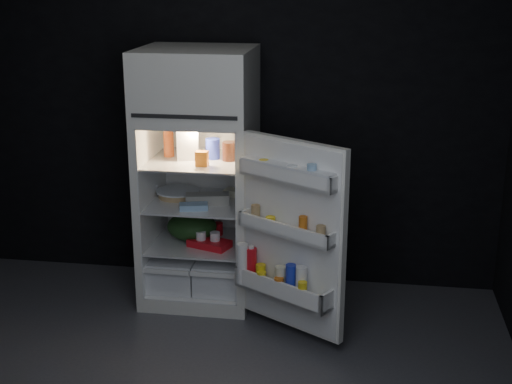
% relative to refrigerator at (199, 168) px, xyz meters
% --- Properties ---
extents(wall_back, '(4.00, 0.00, 2.70)m').
position_rel_refrigerator_xyz_m(wall_back, '(0.12, 0.38, 0.39)').
color(wall_back, black).
rests_on(wall_back, ground).
extents(refrigerator, '(0.76, 0.71, 1.78)m').
position_rel_refrigerator_xyz_m(refrigerator, '(0.00, 0.00, 0.00)').
color(refrigerator, white).
rests_on(refrigerator, ground).
extents(fridge_door, '(0.71, 0.54, 1.22)m').
position_rel_refrigerator_xyz_m(fridge_door, '(0.69, -0.57, -0.27)').
color(fridge_door, white).
rests_on(fridge_door, ground).
extents(milk_jug, '(0.18, 0.18, 0.24)m').
position_rel_refrigerator_xyz_m(milk_jug, '(-0.07, -0.03, 0.19)').
color(milk_jug, white).
rests_on(milk_jug, refrigerator).
extents(mayo_jar, '(0.11, 0.11, 0.14)m').
position_rel_refrigerator_xyz_m(mayo_jar, '(0.10, -0.00, 0.14)').
color(mayo_jar, '#2133B8').
rests_on(mayo_jar, refrigerator).
extents(jam_jar, '(0.10, 0.10, 0.13)m').
position_rel_refrigerator_xyz_m(jam_jar, '(0.22, -0.03, 0.14)').
color(jam_jar, black).
rests_on(jam_jar, refrigerator).
extents(amber_bottle, '(0.09, 0.09, 0.22)m').
position_rel_refrigerator_xyz_m(amber_bottle, '(-0.22, 0.02, 0.18)').
color(amber_bottle, '#B4481C').
rests_on(amber_bottle, refrigerator).
extents(small_carton, '(0.08, 0.06, 0.10)m').
position_rel_refrigerator_xyz_m(small_carton, '(0.07, -0.20, 0.12)').
color(small_carton, '#C56317').
rests_on(small_carton, refrigerator).
extents(egg_carton, '(0.32, 0.18, 0.07)m').
position_rel_refrigerator_xyz_m(egg_carton, '(0.08, -0.09, -0.19)').
color(egg_carton, gray).
rests_on(egg_carton, refrigerator).
extents(pie, '(0.37, 0.37, 0.04)m').
position_rel_refrigerator_xyz_m(pie, '(-0.17, 0.03, -0.21)').
color(pie, '#A48657').
rests_on(pie, refrigerator).
extents(flat_package, '(0.21, 0.14, 0.04)m').
position_rel_refrigerator_xyz_m(flat_package, '(0.01, -0.22, -0.21)').
color(flat_package, '#82A8CA').
rests_on(flat_package, refrigerator).
extents(wrapped_pkg, '(0.13, 0.12, 0.05)m').
position_rel_refrigerator_xyz_m(wrapped_pkg, '(0.22, 0.11, -0.20)').
color(wrapped_pkg, beige).
rests_on(wrapped_pkg, refrigerator).
extents(produce_bag, '(0.44, 0.41, 0.20)m').
position_rel_refrigerator_xyz_m(produce_bag, '(-0.06, -0.02, -0.43)').
color(produce_bag, '#193815').
rests_on(produce_bag, refrigerator).
extents(yogurt_tray, '(0.32, 0.24, 0.05)m').
position_rel_refrigerator_xyz_m(yogurt_tray, '(0.09, -0.14, -0.50)').
color(yogurt_tray, red).
rests_on(yogurt_tray, refrigerator).
extents(small_can_red, '(0.08, 0.08, 0.09)m').
position_rel_refrigerator_xyz_m(small_can_red, '(0.10, 0.10, -0.48)').
color(small_can_red, red).
rests_on(small_can_red, refrigerator).
extents(small_can_silver, '(0.10, 0.10, 0.09)m').
position_rel_refrigerator_xyz_m(small_can_silver, '(0.28, 0.06, -0.48)').
color(small_can_silver, silver).
rests_on(small_can_silver, refrigerator).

